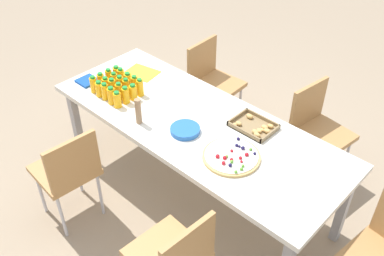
{
  "coord_description": "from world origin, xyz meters",
  "views": [
    {
      "loc": [
        1.69,
        -1.83,
        2.62
      ],
      "look_at": [
        0.05,
        -0.09,
        0.74
      ],
      "focal_mm": 40.83,
      "sensor_mm": 36.0,
      "label": 1
    }
  ],
  "objects_px": {
    "juice_bottle_9": "(126,95)",
    "juice_bottle_11": "(114,81)",
    "chair_far_left": "(211,78)",
    "juice_bottle_14": "(133,92)",
    "juice_bottle_3": "(111,96)",
    "juice_bottle_8": "(119,91)",
    "juice_bottle_6": "(106,85)",
    "chair_far_right": "(317,126)",
    "plate_stack": "(185,130)",
    "juice_bottle_12": "(120,84)",
    "juice_bottle_19": "(140,88)",
    "juice_bottle_5": "(101,81)",
    "juice_bottle_17": "(128,81)",
    "juice_bottle_0": "(94,85)",
    "juice_bottle_1": "(99,89)",
    "paper_folder": "(142,73)",
    "juice_bottle_4": "(117,100)",
    "juice_bottle_13": "(126,87)",
    "juice_bottle_2": "(105,92)",
    "cardboard_tube": "(138,111)",
    "chair_near_left": "(68,170)",
    "snack_tray": "(255,126)",
    "juice_bottle_16": "(121,77)",
    "party_table": "(195,128)",
    "juice_bottle_7": "(112,87)",
    "fruit_pizza": "(232,156)",
    "napkin_stack": "(88,81)",
    "juice_bottle_10": "(109,77)"
  },
  "relations": [
    {
      "from": "juice_bottle_9",
      "to": "juice_bottle_11",
      "type": "xyz_separation_m",
      "value": [
        -0.23,
        0.07,
        -0.0
      ]
    },
    {
      "from": "chair_far_left",
      "to": "juice_bottle_14",
      "type": "height_order",
      "value": "juice_bottle_14"
    },
    {
      "from": "juice_bottle_3",
      "to": "juice_bottle_8",
      "type": "distance_m",
      "value": 0.08
    },
    {
      "from": "juice_bottle_6",
      "to": "juice_bottle_14",
      "type": "relative_size",
      "value": 0.99
    },
    {
      "from": "chair_far_right",
      "to": "plate_stack",
      "type": "relative_size",
      "value": 3.98
    },
    {
      "from": "juice_bottle_12",
      "to": "juice_bottle_19",
      "type": "relative_size",
      "value": 0.99
    },
    {
      "from": "juice_bottle_5",
      "to": "juice_bottle_17",
      "type": "xyz_separation_m",
      "value": [
        0.15,
        0.15,
        0.0
      ]
    },
    {
      "from": "juice_bottle_11",
      "to": "juice_bottle_19",
      "type": "xyz_separation_m",
      "value": [
        0.23,
        0.07,
        0.0
      ]
    },
    {
      "from": "juice_bottle_0",
      "to": "juice_bottle_11",
      "type": "distance_m",
      "value": 0.16
    },
    {
      "from": "chair_far_left",
      "to": "juice_bottle_17",
      "type": "height_order",
      "value": "juice_bottle_17"
    },
    {
      "from": "chair_far_right",
      "to": "juice_bottle_1",
      "type": "relative_size",
      "value": 6.3
    },
    {
      "from": "juice_bottle_3",
      "to": "paper_folder",
      "type": "relative_size",
      "value": 0.55
    },
    {
      "from": "juice_bottle_11",
      "to": "juice_bottle_0",
      "type": "bearing_deg",
      "value": -115.13
    },
    {
      "from": "juice_bottle_1",
      "to": "juice_bottle_8",
      "type": "distance_m",
      "value": 0.16
    },
    {
      "from": "juice_bottle_4",
      "to": "juice_bottle_13",
      "type": "relative_size",
      "value": 0.91
    },
    {
      "from": "juice_bottle_2",
      "to": "cardboard_tube",
      "type": "bearing_deg",
      "value": -3.14
    },
    {
      "from": "chair_near_left",
      "to": "juice_bottle_17",
      "type": "xyz_separation_m",
      "value": [
        -0.23,
        0.77,
        0.28
      ]
    },
    {
      "from": "juice_bottle_2",
      "to": "juice_bottle_6",
      "type": "bearing_deg",
      "value": 138.48
    },
    {
      "from": "juice_bottle_8",
      "to": "plate_stack",
      "type": "xyz_separation_m",
      "value": [
        0.65,
        0.05,
        -0.05
      ]
    },
    {
      "from": "juice_bottle_3",
      "to": "snack_tray",
      "type": "relative_size",
      "value": 0.48
    },
    {
      "from": "juice_bottle_11",
      "to": "juice_bottle_16",
      "type": "height_order",
      "value": "juice_bottle_16"
    },
    {
      "from": "party_table",
      "to": "juice_bottle_12",
      "type": "distance_m",
      "value": 0.71
    },
    {
      "from": "juice_bottle_19",
      "to": "party_table",
      "type": "bearing_deg",
      "value": 5.18
    },
    {
      "from": "snack_tray",
      "to": "party_table",
      "type": "bearing_deg",
      "value": -147.63
    },
    {
      "from": "juice_bottle_13",
      "to": "juice_bottle_11",
      "type": "bearing_deg",
      "value": 179.94
    },
    {
      "from": "chair_near_left",
      "to": "snack_tray",
      "type": "distance_m",
      "value": 1.34
    },
    {
      "from": "juice_bottle_11",
      "to": "juice_bottle_14",
      "type": "bearing_deg",
      "value": -0.9
    },
    {
      "from": "juice_bottle_7",
      "to": "paper_folder",
      "type": "height_order",
      "value": "juice_bottle_7"
    },
    {
      "from": "juice_bottle_14",
      "to": "chair_far_left",
      "type": "bearing_deg",
      "value": 89.83
    },
    {
      "from": "juice_bottle_1",
      "to": "juice_bottle_4",
      "type": "xyz_separation_m",
      "value": [
        0.21,
        0.0,
        0.0
      ]
    },
    {
      "from": "juice_bottle_6",
      "to": "juice_bottle_9",
      "type": "distance_m",
      "value": 0.23
    },
    {
      "from": "juice_bottle_0",
      "to": "cardboard_tube",
      "type": "height_order",
      "value": "cardboard_tube"
    },
    {
      "from": "juice_bottle_3",
      "to": "plate_stack",
      "type": "xyz_separation_m",
      "value": [
        0.64,
        0.13,
        -0.05
      ]
    },
    {
      "from": "juice_bottle_4",
      "to": "plate_stack",
      "type": "height_order",
      "value": "juice_bottle_4"
    },
    {
      "from": "chair_far_right",
      "to": "juice_bottle_8",
      "type": "relative_size",
      "value": 5.78
    },
    {
      "from": "juice_bottle_4",
      "to": "juice_bottle_17",
      "type": "distance_m",
      "value": 0.27
    },
    {
      "from": "chair_far_left",
      "to": "chair_near_left",
      "type": "bearing_deg",
      "value": 0.33
    },
    {
      "from": "juice_bottle_11",
      "to": "juice_bottle_13",
      "type": "distance_m",
      "value": 0.15
    },
    {
      "from": "juice_bottle_7",
      "to": "juice_bottle_1",
      "type": "bearing_deg",
      "value": -131.22
    },
    {
      "from": "juice_bottle_0",
      "to": "fruit_pizza",
      "type": "relative_size",
      "value": 0.37
    },
    {
      "from": "juice_bottle_13",
      "to": "fruit_pizza",
      "type": "height_order",
      "value": "juice_bottle_13"
    },
    {
      "from": "chair_near_left",
      "to": "juice_bottle_5",
      "type": "distance_m",
      "value": 0.78
    },
    {
      "from": "juice_bottle_12",
      "to": "juice_bottle_11",
      "type": "bearing_deg",
      "value": 174.55
    },
    {
      "from": "juice_bottle_5",
      "to": "napkin_stack",
      "type": "bearing_deg",
      "value": -169.77
    },
    {
      "from": "chair_near_left",
      "to": "juice_bottle_12",
      "type": "bearing_deg",
      "value": 22.45
    },
    {
      "from": "juice_bottle_10",
      "to": "napkin_stack",
      "type": "xyz_separation_m",
      "value": [
        -0.16,
        -0.1,
        -0.06
      ]
    },
    {
      "from": "juice_bottle_14",
      "to": "juice_bottle_12",
      "type": "bearing_deg",
      "value": -178.36
    },
    {
      "from": "chair_near_left",
      "to": "juice_bottle_4",
      "type": "xyz_separation_m",
      "value": [
        -0.08,
        0.54,
        0.28
      ]
    },
    {
      "from": "cardboard_tube",
      "to": "paper_folder",
      "type": "bearing_deg",
      "value": 137.13
    },
    {
      "from": "chair_far_right",
      "to": "juice_bottle_7",
      "type": "bearing_deg",
      "value": -42.58
    }
  ]
}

